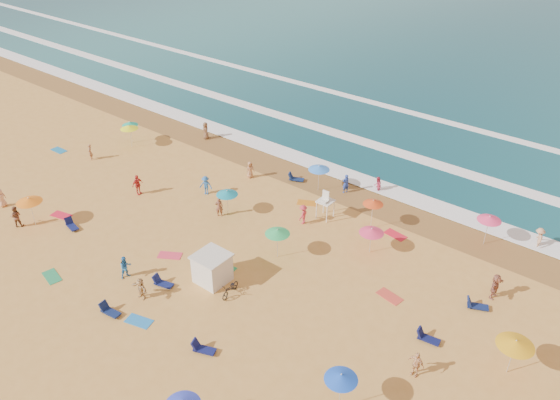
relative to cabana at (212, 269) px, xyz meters
The scene contains 12 objects.
ground 4.52m from the cabana, 134.75° to the left, with size 220.00×220.00×0.00m, color gold.
ocean 87.19m from the cabana, 92.04° to the left, with size 220.00×140.00×0.18m, color #0C4756.
wet_sand 15.97m from the cabana, 101.24° to the left, with size 220.00×220.00×0.00m, color olive.
surf_foam 24.67m from the cabana, 97.24° to the left, with size 200.00×18.70×0.05m.
cabana is the anchor object (origin of this frame).
cabana_roof 1.06m from the cabana, ahead, with size 2.20×2.20×0.12m, color silver.
bicycle 1.99m from the cabana, ahead, with size 0.63×1.81×0.95m, color black.
lifeguard_stand 11.28m from the cabana, 82.10° to the left, with size 1.20×1.20×2.10m, color white, non-canonical shape.
beach_umbrellas 4.13m from the cabana, 119.05° to the left, with size 62.01×29.33×0.80m.
loungers 1.28m from the cabana, behind, with size 35.88×26.37×0.34m.
towels 2.82m from the cabana, 145.62° to the left, with size 45.49×21.53×0.03m.
beachgoers 7.29m from the cabana, 104.83° to the left, with size 38.73×23.77×2.08m.
Camera 1 is at (24.60, -22.85, 24.15)m, focal length 35.00 mm.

